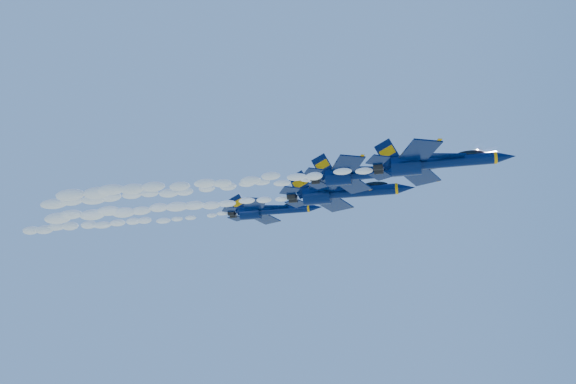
% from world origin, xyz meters
% --- Properties ---
extents(jet_lead, '(15.22, 12.48, 5.66)m').
position_xyz_m(jet_lead, '(13.05, -15.26, 148.63)').
color(jet_lead, '#010F38').
extents(smoke_trail_jet_lead, '(38.60, 1.57, 1.42)m').
position_xyz_m(smoke_trail_jet_lead, '(-12.75, -15.26, 148.27)').
color(smoke_trail_jet_lead, white).
extents(jet_second, '(15.53, 12.74, 5.77)m').
position_xyz_m(jet_second, '(4.39, -4.61, 152.60)').
color(jet_second, '#010F38').
extents(smoke_trail_jet_second, '(38.60, 1.61, 1.45)m').
position_xyz_m(smoke_trail_jet_second, '(-21.54, -4.61, 152.24)').
color(smoke_trail_jet_second, white).
extents(jet_third, '(18.15, 14.88, 6.74)m').
position_xyz_m(jet_third, '(0.81, 3.56, 153.58)').
color(jet_third, '#010F38').
extents(smoke_trail_jet_third, '(38.60, 1.88, 1.69)m').
position_xyz_m(smoke_trail_jet_third, '(-26.24, 3.56, 153.20)').
color(smoke_trail_jet_third, white).
extents(jet_fourth, '(15.60, 12.79, 5.80)m').
position_xyz_m(jet_fourth, '(-12.53, 14.81, 155.96)').
color(jet_fourth, '#010F38').
extents(smoke_trail_jet_fourth, '(38.60, 1.61, 1.45)m').
position_xyz_m(smoke_trail_jet_fourth, '(-38.49, 14.81, 155.60)').
color(smoke_trail_jet_fourth, white).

